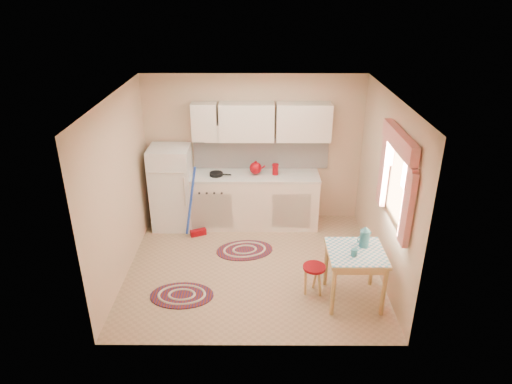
# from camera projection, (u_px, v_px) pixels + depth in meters

# --- Properties ---
(room_shell) EXTENTS (3.64, 3.60, 2.52)m
(room_shell) POSITION_uv_depth(u_px,v_px,m) (264.00, 159.00, 6.23)
(room_shell) COLOR tan
(room_shell) RESTS_ON ground
(fridge) EXTENTS (0.65, 0.60, 1.40)m
(fridge) POSITION_uv_depth(u_px,v_px,m) (172.00, 188.00, 7.53)
(fridge) COLOR white
(fridge) RESTS_ON ground
(broom) EXTENTS (0.30, 0.22, 1.20)m
(broom) POSITION_uv_depth(u_px,v_px,m) (196.00, 202.00, 7.26)
(broom) COLOR blue
(broom) RESTS_ON ground
(base_cabinets) EXTENTS (2.25, 0.60, 0.88)m
(base_cabinets) POSITION_uv_depth(u_px,v_px,m) (250.00, 201.00, 7.68)
(base_cabinets) COLOR white
(base_cabinets) RESTS_ON ground
(countertop) EXTENTS (2.27, 0.62, 0.04)m
(countertop) POSITION_uv_depth(u_px,v_px,m) (250.00, 176.00, 7.49)
(countertop) COLOR silver
(countertop) RESTS_ON base_cabinets
(frying_pan) EXTENTS (0.25, 0.25, 0.05)m
(frying_pan) POSITION_uv_depth(u_px,v_px,m) (216.00, 174.00, 7.43)
(frying_pan) COLOR black
(frying_pan) RESTS_ON countertop
(red_kettle) EXTENTS (0.26, 0.25, 0.22)m
(red_kettle) POSITION_uv_depth(u_px,v_px,m) (256.00, 168.00, 7.44)
(red_kettle) COLOR maroon
(red_kettle) RESTS_ON countertop
(red_canister) EXTENTS (0.12, 0.12, 0.16)m
(red_canister) POSITION_uv_depth(u_px,v_px,m) (275.00, 170.00, 7.45)
(red_canister) COLOR maroon
(red_canister) RESTS_ON countertop
(table) EXTENTS (0.72, 0.72, 0.72)m
(table) POSITION_uv_depth(u_px,v_px,m) (354.00, 276.00, 5.86)
(table) COLOR tan
(table) RESTS_ON ground
(stool) EXTENTS (0.39, 0.39, 0.42)m
(stool) POSITION_uv_depth(u_px,v_px,m) (314.00, 280.00, 6.04)
(stool) COLOR maroon
(stool) RESTS_ON ground
(coffee_pot) EXTENTS (0.19, 0.18, 0.31)m
(coffee_pot) POSITION_uv_depth(u_px,v_px,m) (365.00, 236.00, 5.75)
(coffee_pot) COLOR teal
(coffee_pot) RESTS_ON table
(mug) EXTENTS (0.10, 0.10, 0.10)m
(mug) POSITION_uv_depth(u_px,v_px,m) (354.00, 253.00, 5.60)
(mug) COLOR teal
(mug) RESTS_ON table
(rug_center) EXTENTS (0.97, 0.73, 0.02)m
(rug_center) POSITION_uv_depth(u_px,v_px,m) (245.00, 250.00, 7.07)
(rug_center) COLOR maroon
(rug_center) RESTS_ON ground
(rug_left) EXTENTS (0.85, 0.57, 0.02)m
(rug_left) POSITION_uv_depth(u_px,v_px,m) (182.00, 295.00, 6.06)
(rug_left) COLOR maroon
(rug_left) RESTS_ON ground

